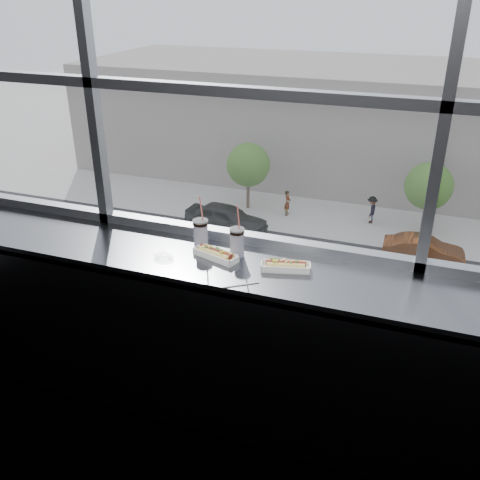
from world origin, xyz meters
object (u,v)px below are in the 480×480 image
(car_far_b, at_px, (424,246))
(tree_left, at_px, (248,165))
(hotdog_tray_right, at_px, (286,266))
(wrapper, at_px, (164,257))
(pedestrian_b, at_px, (372,207))
(hotdog_tray_left, at_px, (216,254))
(soda_cup_left, at_px, (201,232))
(car_near_b, at_px, (237,295))
(loose_straw, at_px, (241,285))
(pedestrian_a, at_px, (288,200))
(soda_cup_right, at_px, (237,241))
(car_far_a, at_px, (226,214))
(tree_center, at_px, (429,186))
(car_near_a, at_px, (76,263))

(car_far_b, height_order, tree_left, tree_left)
(hotdog_tray_right, height_order, wrapper, hotdog_tray_right)
(pedestrian_b, height_order, tree_left, tree_left)
(hotdog_tray_left, xyz_separation_m, pedestrian_b, (-1.61, 28.53, -11.06))
(soda_cup_left, distance_m, car_far_b, 26.70)
(hotdog_tray_left, bearing_deg, car_near_b, 127.19)
(soda_cup_left, bearing_deg, car_near_b, 109.52)
(hotdog_tray_left, xyz_separation_m, wrapper, (-0.28, -0.11, -0.01))
(hotdog_tray_left, bearing_deg, wrapper, -140.51)
(loose_straw, relative_size, pedestrian_a, 0.10)
(soda_cup_left, bearing_deg, hotdog_tray_right, -9.96)
(hotdog_tray_left, bearing_deg, tree_left, 125.95)
(hotdog_tray_right, bearing_deg, hotdog_tray_left, 165.63)
(tree_left, bearing_deg, soda_cup_right, -71.17)
(loose_straw, xyz_separation_m, car_far_b, (1.41, 24.50, -11.12))
(car_far_a, distance_m, tree_center, 11.75)
(car_near_b, bearing_deg, pedestrian_a, 0.83)
(tree_left, bearing_deg, pedestrian_a, -5.69)
(loose_straw, height_order, tree_center, loose_straw)
(soda_cup_left, distance_m, car_far_a, 28.15)
(soda_cup_right, xyz_separation_m, pedestrian_a, (-6.87, 27.91, -11.18))
(hotdog_tray_right, distance_m, soda_cup_left, 0.56)
(car_far_b, relative_size, tree_center, 1.29)
(car_far_b, xyz_separation_m, tree_left, (-11.16, 4.00, 1.99))
(hotdog_tray_right, distance_m, car_far_b, 26.72)
(car_near_b, height_order, tree_left, tree_left)
(soda_cup_left, height_order, pedestrian_a, soda_cup_left)
(hotdog_tray_right, distance_m, car_near_a, 24.45)
(hotdog_tray_left, distance_m, loose_straw, 0.34)
(car_near_a, distance_m, tree_left, 13.01)
(pedestrian_a, bearing_deg, soda_cup_right, -166.17)
(loose_straw, xyz_separation_m, car_far_a, (-9.72, 24.50, -10.91))
(hotdog_tray_left, bearing_deg, car_far_b, 103.45)
(tree_left, distance_m, tree_center, 10.94)
(soda_cup_left, relative_size, pedestrian_b, 0.17)
(soda_cup_right, distance_m, car_near_b, 20.53)
(loose_straw, height_order, car_near_b, loose_straw)
(wrapper, height_order, car_near_b, wrapper)
(car_near_b, bearing_deg, loose_straw, -163.28)
(soda_cup_left, height_order, car_far_b, soda_cup_left)
(hotdog_tray_right, bearing_deg, wrapper, 174.94)
(hotdog_tray_right, distance_m, car_far_a, 28.39)
(pedestrian_a, bearing_deg, tree_left, 84.31)
(wrapper, xyz_separation_m, car_far_a, (-9.20, 24.37, -10.92))
(hotdog_tray_left, relative_size, hotdog_tray_right, 1.01)
(car_far_b, bearing_deg, hotdog_tray_left, 174.27)
(soda_cup_left, relative_size, car_far_b, 0.06)
(soda_cup_right, bearing_deg, hotdog_tray_right, -12.83)
(hotdog_tray_left, distance_m, pedestrian_a, 30.86)
(soda_cup_right, relative_size, tree_center, 0.08)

